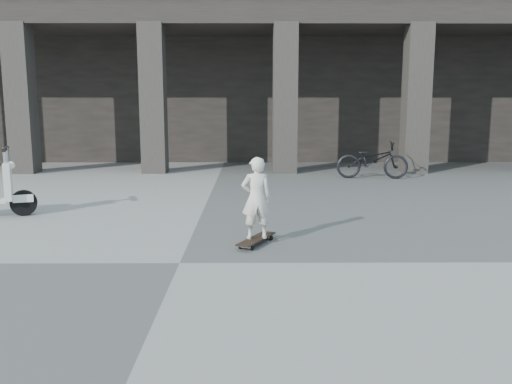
{
  "coord_description": "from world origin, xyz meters",
  "views": [
    {
      "loc": [
        0.89,
        -6.39,
        1.96
      ],
      "look_at": [
        0.95,
        1.37,
        0.65
      ],
      "focal_mm": 38.0,
      "sensor_mm": 36.0,
      "label": 1
    }
  ],
  "objects": [
    {
      "name": "ground",
      "position": [
        0.0,
        0.0,
        0.0
      ],
      "size": [
        90.0,
        90.0,
        0.0
      ],
      "primitive_type": "plane",
      "color": "#51514F",
      "rests_on": "ground"
    },
    {
      "name": "colonnade",
      "position": [
        -0.0,
        13.77,
        3.03
      ],
      "size": [
        28.0,
        8.82,
        6.0
      ],
      "color": "black",
      "rests_on": "ground"
    },
    {
      "name": "longboard",
      "position": [
        0.95,
        0.87,
        0.07
      ],
      "size": [
        0.57,
        0.87,
        0.09
      ],
      "rotation": [
        0.0,
        0.0,
        1.11
      ],
      "color": "black",
      "rests_on": "ground"
    },
    {
      "name": "child",
      "position": [
        0.95,
        0.87,
        0.65
      ],
      "size": [
        0.45,
        0.34,
        1.13
      ],
      "primitive_type": "imported",
      "rotation": [
        0.0,
        0.0,
        3.33
      ],
      "color": "silver",
      "rests_on": "longboard"
    },
    {
      "name": "bicycle",
      "position": [
        3.95,
        7.3,
        0.47
      ],
      "size": [
        1.85,
        0.8,
        0.94
      ],
      "primitive_type": "imported",
      "rotation": [
        0.0,
        0.0,
        1.47
      ],
      "color": "black",
      "rests_on": "ground"
    }
  ]
}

